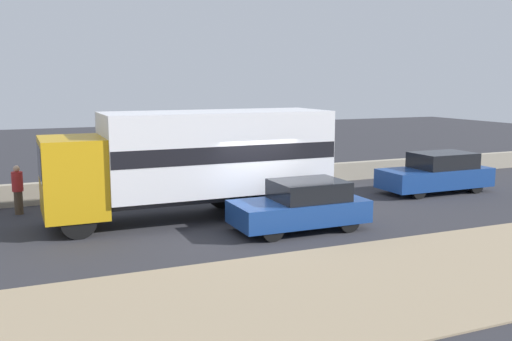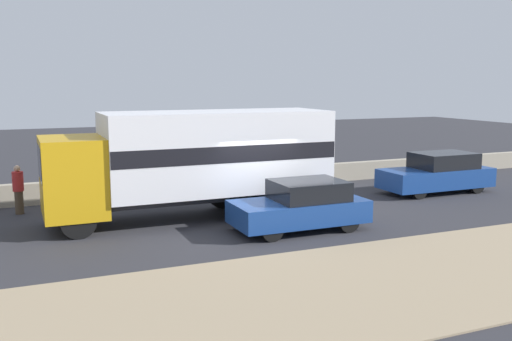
{
  "view_description": "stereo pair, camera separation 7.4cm",
  "coord_description": "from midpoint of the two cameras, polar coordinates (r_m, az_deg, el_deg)",
  "views": [
    {
      "loc": [
        -6.78,
        -14.84,
        4.25
      ],
      "look_at": [
        -0.11,
        0.63,
        1.6
      ],
      "focal_mm": 40.0,
      "sensor_mm": 36.0,
      "label": 1
    },
    {
      "loc": [
        -6.71,
        -14.87,
        4.25
      ],
      "look_at": [
        -0.11,
        0.63,
        1.6
      ],
      "focal_mm": 40.0,
      "sensor_mm": 36.0,
      "label": 2
    }
  ],
  "objects": [
    {
      "name": "ground_plane",
      "position": [
        16.86,
        1.32,
        -5.66
      ],
      "size": [
        80.0,
        80.0,
        0.0
      ],
      "primitive_type": "plane",
      "color": "#2D2D33"
    },
    {
      "name": "dirt_shoulder_foreground",
      "position": [
        12.49,
        11.46,
        -11.03
      ],
      "size": [
        60.0,
        5.26,
        0.04
      ],
      "color": "#9E896B",
      "rests_on": "ground_plane"
    },
    {
      "name": "stone_wall_backdrop",
      "position": [
        22.22,
        -5.03,
        -1.12
      ],
      "size": [
        60.0,
        0.35,
        0.76
      ],
      "color": "#A39984",
      "rests_on": "ground_plane"
    },
    {
      "name": "box_truck",
      "position": [
        17.73,
        -5.71,
        1.35
      ],
      "size": [
        8.73,
        2.58,
        3.32
      ],
      "rotation": [
        0.0,
        0.0,
        3.14
      ],
      "color": "gold",
      "rests_on": "ground_plane"
    },
    {
      "name": "car_hatchback",
      "position": [
        16.43,
        4.69,
        -3.53
      ],
      "size": [
        3.85,
        1.78,
        1.43
      ],
      "rotation": [
        0.0,
        0.0,
        3.14
      ],
      "color": "navy",
      "rests_on": "ground_plane"
    },
    {
      "name": "car_sedan_second",
      "position": [
        22.97,
        17.8,
        -0.26
      ],
      "size": [
        4.4,
        1.73,
        1.53
      ],
      "rotation": [
        0.0,
        0.0,
        3.14
      ],
      "color": "navy",
      "rests_on": "ground_plane"
    },
    {
      "name": "pedestrian",
      "position": [
        19.81,
        -22.57,
        -1.71
      ],
      "size": [
        0.35,
        0.35,
        1.59
      ],
      "color": "#473828",
      "rests_on": "ground_plane"
    }
  ]
}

